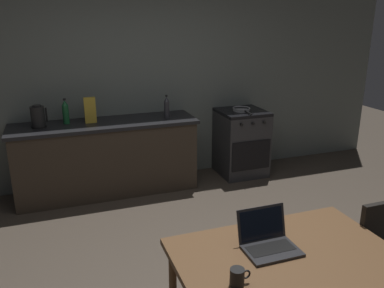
{
  "coord_description": "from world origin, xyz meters",
  "views": [
    {
      "loc": [
        -1.12,
        -2.54,
        2.06
      ],
      "look_at": [
        0.08,
        0.79,
        0.92
      ],
      "focal_mm": 37.12,
      "sensor_mm": 36.0,
      "label": 1
    }
  ],
  "objects_px": {
    "dining_table": "(287,266)",
    "electric_kettle": "(38,117)",
    "cereal_box": "(90,110)",
    "bottle_b": "(66,112)",
    "bottle": "(167,107)",
    "laptop": "(268,242)",
    "stove_oven": "(241,142)",
    "frying_pan": "(242,109)",
    "coffee_mug": "(238,277)"
  },
  "relations": [
    {
      "from": "stove_oven",
      "to": "laptop",
      "type": "relative_size",
      "value": 2.76
    },
    {
      "from": "frying_pan",
      "to": "cereal_box",
      "type": "bearing_deg",
      "value": 178.53
    },
    {
      "from": "stove_oven",
      "to": "coffee_mug",
      "type": "height_order",
      "value": "stove_oven"
    },
    {
      "from": "frying_pan",
      "to": "coffee_mug",
      "type": "xyz_separation_m",
      "value": [
        -1.52,
        -3.01,
        -0.12
      ]
    },
    {
      "from": "bottle",
      "to": "dining_table",
      "type": "bearing_deg",
      "value": -91.89
    },
    {
      "from": "bottle",
      "to": "frying_pan",
      "type": "relative_size",
      "value": 0.7
    },
    {
      "from": "bottle",
      "to": "coffee_mug",
      "type": "height_order",
      "value": "bottle"
    },
    {
      "from": "laptop",
      "to": "bottle_b",
      "type": "relative_size",
      "value": 1.09
    },
    {
      "from": "bottle",
      "to": "laptop",
      "type": "bearing_deg",
      "value": -93.49
    },
    {
      "from": "stove_oven",
      "to": "bottle_b",
      "type": "relative_size",
      "value": 3.01
    },
    {
      "from": "dining_table",
      "to": "electric_kettle",
      "type": "relative_size",
      "value": 5.12
    },
    {
      "from": "bottle",
      "to": "cereal_box",
      "type": "relative_size",
      "value": 0.94
    },
    {
      "from": "stove_oven",
      "to": "frying_pan",
      "type": "xyz_separation_m",
      "value": [
        -0.02,
        -0.03,
        0.47
      ]
    },
    {
      "from": "electric_kettle",
      "to": "bottle_b",
      "type": "distance_m",
      "value": 0.31
    },
    {
      "from": "electric_kettle",
      "to": "coffee_mug",
      "type": "relative_size",
      "value": 2.21
    },
    {
      "from": "laptop",
      "to": "frying_pan",
      "type": "distance_m",
      "value": 3.01
    },
    {
      "from": "laptop",
      "to": "bottle",
      "type": "bearing_deg",
      "value": 86.34
    },
    {
      "from": "stove_oven",
      "to": "laptop",
      "type": "bearing_deg",
      "value": -113.55
    },
    {
      "from": "electric_kettle",
      "to": "coffee_mug",
      "type": "xyz_separation_m",
      "value": [
        0.98,
        -3.04,
        -0.22
      ]
    },
    {
      "from": "dining_table",
      "to": "bottle_b",
      "type": "relative_size",
      "value": 4.47
    },
    {
      "from": "stove_oven",
      "to": "bottle",
      "type": "height_order",
      "value": "bottle"
    },
    {
      "from": "coffee_mug",
      "to": "cereal_box",
      "type": "height_order",
      "value": "cereal_box"
    },
    {
      "from": "laptop",
      "to": "electric_kettle",
      "type": "distance_m",
      "value": 3.09
    },
    {
      "from": "dining_table",
      "to": "frying_pan",
      "type": "bearing_deg",
      "value": 68.67
    },
    {
      "from": "stove_oven",
      "to": "bottle",
      "type": "distance_m",
      "value": 1.2
    },
    {
      "from": "laptop",
      "to": "bottle",
      "type": "relative_size",
      "value": 1.13
    },
    {
      "from": "coffee_mug",
      "to": "frying_pan",
      "type": "bearing_deg",
      "value": 63.24
    },
    {
      "from": "cereal_box",
      "to": "bottle_b",
      "type": "bearing_deg",
      "value": 167.47
    },
    {
      "from": "stove_oven",
      "to": "dining_table",
      "type": "xyz_separation_m",
      "value": [
        -1.14,
        -2.89,
        0.23
      ]
    },
    {
      "from": "bottle",
      "to": "bottle_b",
      "type": "distance_m",
      "value": 1.18
    },
    {
      "from": "coffee_mug",
      "to": "bottle_b",
      "type": "xyz_separation_m",
      "value": [
        -0.68,
        3.12,
        0.24
      ]
    },
    {
      "from": "bottle_b",
      "to": "frying_pan",
      "type": "bearing_deg",
      "value": -2.85
    },
    {
      "from": "frying_pan",
      "to": "cereal_box",
      "type": "height_order",
      "value": "cereal_box"
    },
    {
      "from": "frying_pan",
      "to": "bottle_b",
      "type": "relative_size",
      "value": 1.39
    },
    {
      "from": "bottle",
      "to": "bottle_b",
      "type": "bearing_deg",
      "value": 173.66
    },
    {
      "from": "cereal_box",
      "to": "dining_table",
      "type": "bearing_deg",
      "value": -74.57
    },
    {
      "from": "bottle",
      "to": "coffee_mug",
      "type": "xyz_separation_m",
      "value": [
        -0.49,
        -2.99,
        -0.23
      ]
    },
    {
      "from": "bottle",
      "to": "coffee_mug",
      "type": "bearing_deg",
      "value": -99.34
    },
    {
      "from": "dining_table",
      "to": "electric_kettle",
      "type": "height_order",
      "value": "electric_kettle"
    },
    {
      "from": "laptop",
      "to": "dining_table",
      "type": "bearing_deg",
      "value": -56.01
    },
    {
      "from": "laptop",
      "to": "cereal_box",
      "type": "relative_size",
      "value": 1.07
    },
    {
      "from": "laptop",
      "to": "electric_kettle",
      "type": "xyz_separation_m",
      "value": [
        -1.3,
        2.79,
        0.22
      ]
    },
    {
      "from": "cereal_box",
      "to": "bottle_b",
      "type": "distance_m",
      "value": 0.28
    },
    {
      "from": "bottle_b",
      "to": "stove_oven",
      "type": "bearing_deg",
      "value": -2.13
    },
    {
      "from": "frying_pan",
      "to": "dining_table",
      "type": "bearing_deg",
      "value": -111.33
    },
    {
      "from": "laptop",
      "to": "bottle",
      "type": "height_order",
      "value": "bottle"
    },
    {
      "from": "dining_table",
      "to": "bottle_b",
      "type": "distance_m",
      "value": 3.19
    },
    {
      "from": "dining_table",
      "to": "coffee_mug",
      "type": "bearing_deg",
      "value": -160.5
    },
    {
      "from": "bottle",
      "to": "frying_pan",
      "type": "distance_m",
      "value": 1.03
    },
    {
      "from": "bottle_b",
      "to": "electric_kettle",
      "type": "bearing_deg",
      "value": -164.97
    }
  ]
}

